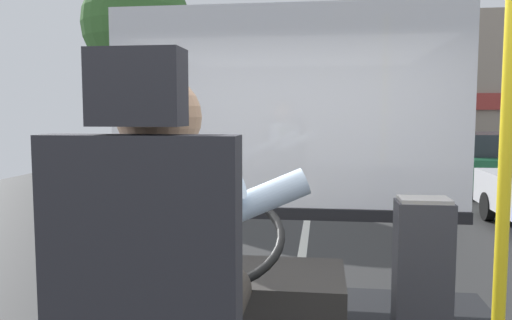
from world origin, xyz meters
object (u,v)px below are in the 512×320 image
Objects in this scene: bus_driver at (170,261)px; steering_console at (236,305)px; fare_box at (422,272)px; parked_car_green at (486,161)px; handrail_pole at (506,149)px.

steering_console is at bearing 90.00° from bus_driver.
parked_car_green is at bearing 71.52° from fare_box.
handrail_pole is 1.12m from fare_box.
bus_driver is 1.25m from steering_console.
fare_box reaches higher than parked_car_green.
parked_car_green is at bearing 73.24° from handrail_pole.
steering_console is 1.42× the size of fare_box.
handrail_pole reaches higher than fare_box.
handrail_pole is 0.50× the size of parked_car_green.
bus_driver is 0.37× the size of handrail_pole.
fare_box is (0.95, 0.16, 0.16)m from steering_console.
steering_console is 0.51× the size of handrail_pole.
handrail_pole is 2.80× the size of fare_box.
fare_box is (0.95, 1.28, -0.40)m from bus_driver.
handrail_pole reaches higher than steering_console.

